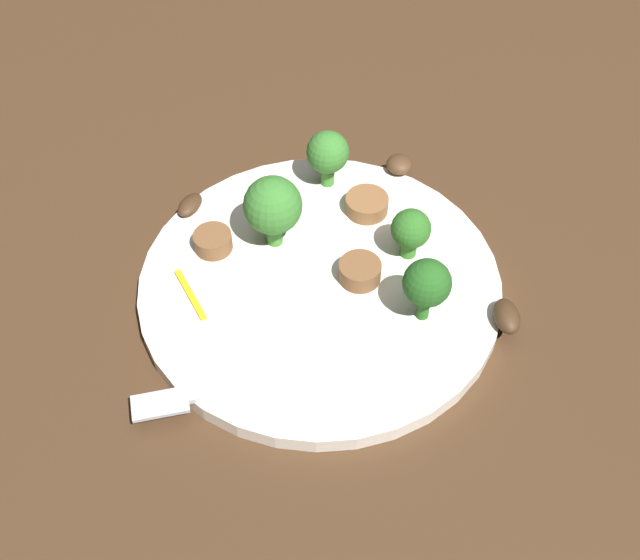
{
  "coord_description": "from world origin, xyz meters",
  "views": [
    {
      "loc": [
        0.13,
        0.34,
        0.44
      ],
      "look_at": [
        0.0,
        0.0,
        0.01
      ],
      "focal_mm": 45.52,
      "sensor_mm": 36.0,
      "label": 1
    }
  ],
  "objects": [
    {
      "name": "mushroom_1",
      "position": [
        -0.1,
        0.08,
        0.02
      ],
      "size": [
        0.02,
        0.03,
        0.01
      ],
      "primitive_type": "ellipsoid",
      "rotation": [
        0.0,
        0.0,
        4.43
      ],
      "color": "#422B19",
      "rests_on": "plate"
    },
    {
      "name": "mushroom_3",
      "position": [
        -0.1,
        -0.08,
        0.02
      ],
      "size": [
        0.03,
        0.03,
        0.01
      ],
      "primitive_type": "ellipsoid",
      "rotation": [
        0.0,
        0.0,
        2.67
      ],
      "color": "#4C331E",
      "rests_on": "plate"
    },
    {
      "name": "fork",
      "position": [
        0.07,
        0.07,
        0.01
      ],
      "size": [
        0.18,
        0.04,
        0.0
      ],
      "rotation": [
        0.0,
        0.0,
        -0.16
      ],
      "color": "silver",
      "rests_on": "plate"
    },
    {
      "name": "mushroom_0",
      "position": [
        0.06,
        -0.1,
        0.02
      ],
      "size": [
        0.03,
        0.03,
        0.01
      ],
      "primitive_type": "ellipsoid",
      "rotation": [
        0.0,
        0.0,
        0.76
      ],
      "color": "#422B19",
      "rests_on": "plate"
    },
    {
      "name": "plate",
      "position": [
        0.0,
        0.0,
        0.01
      ],
      "size": [
        0.25,
        0.25,
        0.01
      ],
      "primitive_type": "cylinder",
      "color": "white",
      "rests_on": "ground_plane"
    },
    {
      "name": "broccoli_floret_1",
      "position": [
        0.02,
        -0.05,
        0.05
      ],
      "size": [
        0.04,
        0.04,
        0.06
      ],
      "color": "#408630",
      "rests_on": "plate"
    },
    {
      "name": "mushroom_2",
      "position": [
        0.01,
        -0.08,
        0.02
      ],
      "size": [
        0.03,
        0.02,
        0.01
      ],
      "primitive_type": "ellipsoid",
      "rotation": [
        0.0,
        0.0,
        2.71
      ],
      "color": "#4C331E",
      "rests_on": "plate"
    },
    {
      "name": "broccoli_floret_0",
      "position": [
        -0.07,
        0.0,
        0.04
      ],
      "size": [
        0.03,
        0.03,
        0.04
      ],
      "color": "#347525",
      "rests_on": "plate"
    },
    {
      "name": "broccoli_floret_3",
      "position": [
        -0.05,
        0.05,
        0.05
      ],
      "size": [
        0.03,
        0.03,
        0.05
      ],
      "color": "#296420",
      "rests_on": "plate"
    },
    {
      "name": "sausage_slice_1",
      "position": [
        -0.06,
        -0.05,
        0.02
      ],
      "size": [
        0.04,
        0.04,
        0.01
      ],
      "primitive_type": "cylinder",
      "rotation": [
        0.0,
        0.0,
        1.11
      ],
      "color": "brown",
      "rests_on": "plate"
    },
    {
      "name": "sausage_slice_2",
      "position": [
        -0.03,
        0.01,
        0.02
      ],
      "size": [
        0.04,
        0.04,
        0.01
      ],
      "primitive_type": "cylinder",
      "rotation": [
        0.0,
        0.0,
        2.85
      ],
      "color": "brown",
      "rests_on": "plate"
    },
    {
      "name": "pepper_strip_1",
      "position": [
        0.09,
        -0.02,
        0.01
      ],
      "size": [
        0.01,
        0.05,
        0.0
      ],
      "primitive_type": "cube",
      "rotation": [
        0.0,
        0.0,
        1.69
      ],
      "color": "yellow",
      "rests_on": "plate"
    },
    {
      "name": "broccoli_floret_2",
      "position": [
        -0.04,
        -0.09,
        0.04
      ],
      "size": [
        0.03,
        0.03,
        0.05
      ],
      "color": "#408630",
      "rests_on": "plate"
    },
    {
      "name": "sausage_slice_0",
      "position": [
        0.06,
        -0.06,
        0.02
      ],
      "size": [
        0.03,
        0.03,
        0.01
      ],
      "primitive_type": "cylinder",
      "rotation": [
        0.0,
        0.0,
        2.9
      ],
      "color": "brown",
      "rests_on": "plate"
    },
    {
      "name": "ground_plane",
      "position": [
        0.0,
        0.0,
        0.0
      ],
      "size": [
        1.4,
        1.4,
        0.0
      ],
      "primitive_type": "plane",
      "color": "#422B19"
    }
  ]
}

